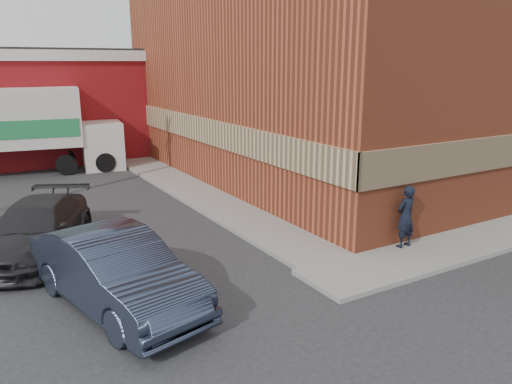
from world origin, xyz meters
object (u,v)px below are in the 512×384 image
man (406,217)px  brick_building (344,68)px  suv_b (36,229)px  box_truck (28,125)px  sedan (115,271)px

man → brick_building: bearing=-126.6°
man → suv_b: bearing=-35.0°
brick_building → suv_b: (-14.03, -4.49, -3.98)m
suv_b → box_truck: size_ratio=0.60×
sedan → suv_b: sedan is taller
man → suv_b: man is taller
sedan → man: bearing=-19.0°
sedan → box_truck: 14.98m
man → sedan: bearing=-11.5°
suv_b → box_truck: bearing=110.6°
brick_building → box_truck: 14.51m
brick_building → box_truck: bearing=153.3°
man → box_truck: bearing=-70.9°
box_truck → man: bearing=-56.2°
man → sedan: 7.58m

